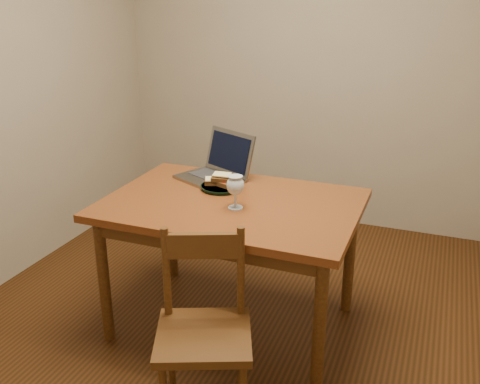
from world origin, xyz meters
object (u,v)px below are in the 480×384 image
(chair, at_px, (203,322))
(milk_glass, at_px, (235,192))
(laptop, at_px, (219,166))
(plate, at_px, (222,187))
(table, at_px, (232,216))

(chair, height_order, milk_glass, milk_glass)
(chair, relative_size, laptop, 1.09)
(chair, xyz_separation_m, plate, (-0.26, 0.81, 0.29))
(laptop, bearing_deg, chair, -44.95)
(plate, bearing_deg, laptop, 117.92)
(table, relative_size, milk_glass, 7.51)
(plate, xyz_separation_m, milk_glass, (0.17, -0.23, 0.08))
(table, distance_m, plate, 0.22)
(milk_glass, distance_m, laptop, 0.48)
(table, xyz_separation_m, milk_glass, (0.05, -0.08, 0.17))
(table, xyz_separation_m, laptop, (-0.21, 0.32, 0.15))
(table, distance_m, laptop, 0.41)
(table, distance_m, chair, 0.70)
(chair, bearing_deg, laptop, 86.95)
(laptop, bearing_deg, plate, -36.62)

